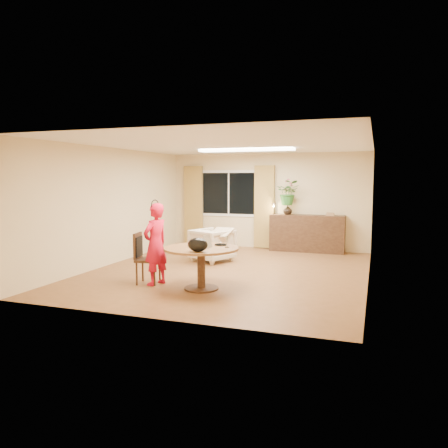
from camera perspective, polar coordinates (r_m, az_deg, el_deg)
name	(u,v)px	position (r m, az deg, el deg)	size (l,w,h in m)	color
floor	(229,271)	(9.11, 0.65, -6.20)	(6.50, 6.50, 0.00)	brown
ceiling	(229,145)	(8.93, 0.67, 10.34)	(6.50, 6.50, 0.00)	white
wall_back	(267,201)	(12.04, 5.62, 3.00)	(5.50, 5.50, 0.00)	#D7BC8C
wall_left	(113,206)	(10.14, -14.24, 2.29)	(6.50, 6.50, 0.00)	#D7BC8C
wall_right	(371,212)	(8.46, 18.60, 1.45)	(6.50, 6.50, 0.00)	#D7BC8C
window	(229,193)	(12.32, 0.62, 4.02)	(1.70, 0.03, 1.30)	white
curtain_left	(194,205)	(12.65, -4.00, 2.45)	(0.55, 0.08, 2.25)	olive
curtain_right	(264,207)	(11.97, 5.27, 2.24)	(0.55, 0.08, 2.25)	olive
ceiling_panel	(246,150)	(10.07, 2.88, 9.64)	(2.20, 0.35, 0.05)	white
dining_table	(201,256)	(7.58, -2.99, -4.24)	(1.29, 1.29, 0.74)	brown
dining_chair	(148,258)	(8.12, -9.88, -4.44)	(0.45, 0.41, 0.93)	black
child	(156,244)	(7.96, -8.93, -2.62)	(0.35, 0.54, 1.48)	red
laptop	(199,241)	(7.54, -3.27, -2.17)	(0.36, 0.24, 0.24)	#B7B7BC
tumbler	(207,242)	(7.80, -2.18, -2.35)	(0.08, 0.08, 0.11)	white
wine_glass	(227,242)	(7.52, 0.40, -2.32)	(0.07, 0.07, 0.20)	white
pot_lid	(221,244)	(7.77, -0.44, -2.67)	(0.22, 0.22, 0.04)	white
handbag	(198,245)	(7.09, -3.46, -2.72)	(0.35, 0.20, 0.23)	black
armchair	(213,245)	(10.14, -1.51, -2.76)	(0.81, 0.84, 0.76)	beige
throw	(221,229)	(9.95, -0.35, -0.63)	(0.45, 0.55, 0.03)	beige
sideboard	(307,233)	(11.66, 10.79, -1.21)	(1.93, 0.47, 0.96)	black
vase	(288,210)	(11.69, 8.31, 1.83)	(0.24, 0.24, 0.25)	black
bouquet	(288,193)	(11.66, 8.40, 4.06)	(0.59, 0.51, 0.66)	#2D6325
book_stack	(330,214)	(11.54, 13.70, 1.27)	(0.21, 0.16, 0.09)	brown
desk_lamp	(274,209)	(11.71, 6.51, 2.02)	(0.13, 0.13, 0.31)	black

